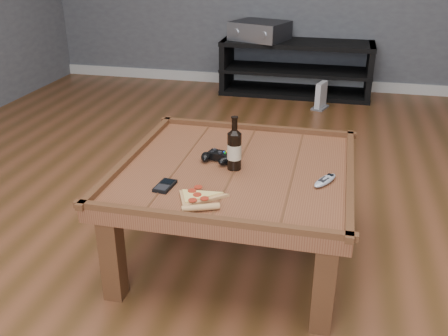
% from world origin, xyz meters
% --- Properties ---
extents(ground, '(6.00, 6.00, 0.00)m').
position_xyz_m(ground, '(0.00, 0.00, 0.00)').
color(ground, '#4E3016').
rests_on(ground, ground).
extents(baseboard, '(5.00, 0.02, 0.10)m').
position_xyz_m(baseboard, '(0.00, 2.99, 0.05)').
color(baseboard, silver).
rests_on(baseboard, ground).
extents(coffee_table, '(1.03, 1.03, 0.48)m').
position_xyz_m(coffee_table, '(0.00, 0.00, 0.39)').
color(coffee_table, '#5F2F1B').
rests_on(coffee_table, ground).
extents(media_console, '(1.40, 0.45, 0.50)m').
position_xyz_m(media_console, '(0.00, 2.75, 0.25)').
color(media_console, black).
rests_on(media_console, ground).
extents(beer_bottle, '(0.06, 0.06, 0.24)m').
position_xyz_m(beer_bottle, '(-0.01, -0.02, 0.55)').
color(beer_bottle, black).
rests_on(beer_bottle, coffee_table).
extents(game_controller, '(0.16, 0.13, 0.04)m').
position_xyz_m(game_controller, '(-0.10, 0.04, 0.47)').
color(game_controller, black).
rests_on(game_controller, coffee_table).
extents(pizza_slice, '(0.24, 0.29, 0.03)m').
position_xyz_m(pizza_slice, '(-0.08, -0.34, 0.46)').
color(pizza_slice, tan).
rests_on(pizza_slice, coffee_table).
extents(smartphone, '(0.07, 0.12, 0.02)m').
position_xyz_m(smartphone, '(-0.24, -0.26, 0.46)').
color(smartphone, black).
rests_on(smartphone, coffee_table).
extents(remote_control, '(0.11, 0.16, 0.02)m').
position_xyz_m(remote_control, '(0.39, -0.07, 0.46)').
color(remote_control, '#9FA4AD').
rests_on(remote_control, coffee_table).
extents(av_receiver, '(0.58, 0.54, 0.17)m').
position_xyz_m(av_receiver, '(-0.35, 2.74, 0.58)').
color(av_receiver, black).
rests_on(av_receiver, media_console).
extents(game_console, '(0.16, 0.21, 0.23)m').
position_xyz_m(game_console, '(0.27, 2.34, 0.11)').
color(game_console, slate).
rests_on(game_console, ground).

